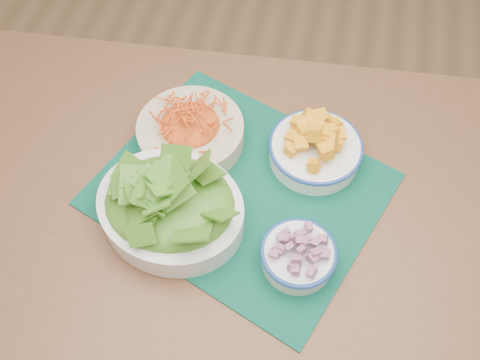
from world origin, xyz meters
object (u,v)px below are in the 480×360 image
(placemat, at_px, (240,189))
(lettuce_bowl, at_px, (170,202))
(carrot_bowl, at_px, (190,129))
(squash_bowl, at_px, (316,145))
(table, at_px, (250,247))
(onion_bowl, at_px, (299,254))

(placemat, distance_m, lettuce_bowl, 0.15)
(carrot_bowl, bearing_deg, squash_bowl, 2.31)
(carrot_bowl, distance_m, lettuce_bowl, 0.19)
(table, distance_m, carrot_bowl, 0.26)
(squash_bowl, relative_size, lettuce_bowl, 0.64)
(squash_bowl, height_order, onion_bowl, squash_bowl)
(placemat, bearing_deg, onion_bowl, -23.20)
(lettuce_bowl, xyz_separation_m, onion_bowl, (0.24, -0.04, -0.03))
(table, relative_size, onion_bowl, 8.71)
(table, bearing_deg, lettuce_bowl, -177.80)
(placemat, bearing_deg, lettuce_bowl, -118.53)
(placemat, xyz_separation_m, onion_bowl, (0.13, -0.13, 0.04))
(squash_bowl, xyz_separation_m, lettuce_bowl, (-0.24, -0.19, 0.02))
(table, relative_size, carrot_bowl, 5.57)
(placemat, relative_size, squash_bowl, 2.50)
(placemat, bearing_deg, table, -42.66)
(lettuce_bowl, bearing_deg, squash_bowl, 52.89)
(carrot_bowl, height_order, onion_bowl, carrot_bowl)
(lettuce_bowl, bearing_deg, carrot_bowl, 107.98)
(table, bearing_deg, onion_bowl, -33.76)
(table, xyz_separation_m, squash_bowl, (0.09, 0.18, 0.13))
(table, distance_m, placemat, 0.12)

